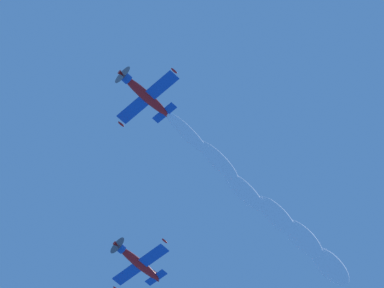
{
  "coord_description": "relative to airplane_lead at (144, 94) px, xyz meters",
  "views": [
    {
      "loc": [
        -12.72,
        32.28,
        1.6
      ],
      "look_at": [
        -5.86,
        -6.99,
        91.13
      ],
      "focal_mm": 81.24,
      "sensor_mm": 36.0,
      "label": 1
    }
  ],
  "objects": [
    {
      "name": "smoke_trail_lead",
      "position": [
        -12.81,
        -19.04,
        1.23
      ],
      "size": [
        19.62,
        27.98,
        3.98
      ],
      "color": "white"
    },
    {
      "name": "airplane_lead",
      "position": [
        0.0,
        0.0,
        0.0
      ],
      "size": [
        7.83,
        7.48,
        3.08
      ],
      "color": "red"
    },
    {
      "name": "airplane_left_wingman",
      "position": [
        4.96,
        -20.86,
        -0.22
      ],
      "size": [
        7.8,
        7.48,
        2.83
      ],
      "color": "red"
    }
  ]
}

